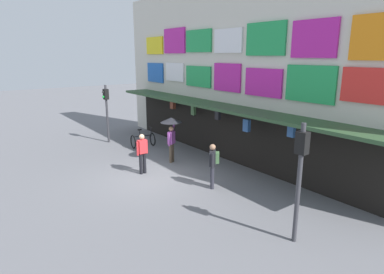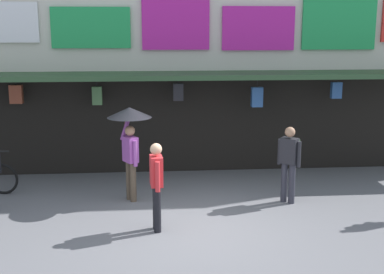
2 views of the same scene
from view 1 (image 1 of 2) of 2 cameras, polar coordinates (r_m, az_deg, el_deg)
name	(u,v)px [view 1 (image 1 of 2)]	position (r m, az deg, el deg)	size (l,w,h in m)	color
ground_plane	(152,177)	(13.35, -7.03, -6.96)	(80.00, 80.00, 0.00)	slate
shopfront	(237,74)	(15.22, 7.91, 10.94)	(18.00, 2.60, 8.00)	beige
traffic_light_near	(106,104)	(18.56, -14.75, 5.52)	(0.28, 0.33, 3.20)	#38383D
traffic_light_far	(301,164)	(8.60, 18.46, -4.57)	(0.30, 0.33, 3.20)	#38383D
bicycle_parked	(143,140)	(17.51, -8.56, -0.51)	(0.85, 1.23, 1.05)	black
pedestrian_in_green	(142,152)	(13.50, -8.69, -2.53)	(0.25, 0.53, 1.68)	black
pedestrian_with_umbrella	(171,127)	(14.63, -3.66, 1.73)	(0.96, 0.96, 2.08)	brown
pedestrian_in_red	(213,163)	(11.92, 3.71, -4.49)	(0.48, 0.47, 1.68)	#2D2D38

